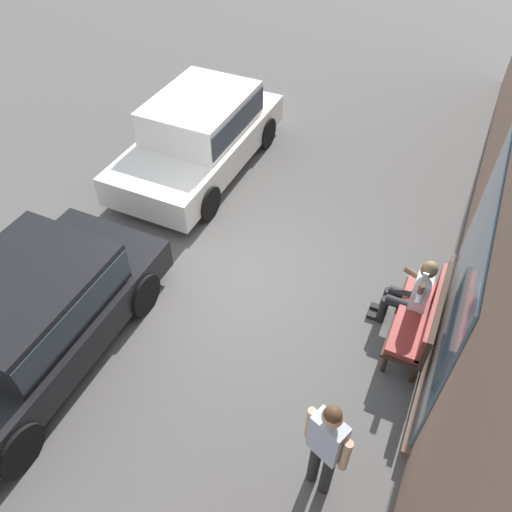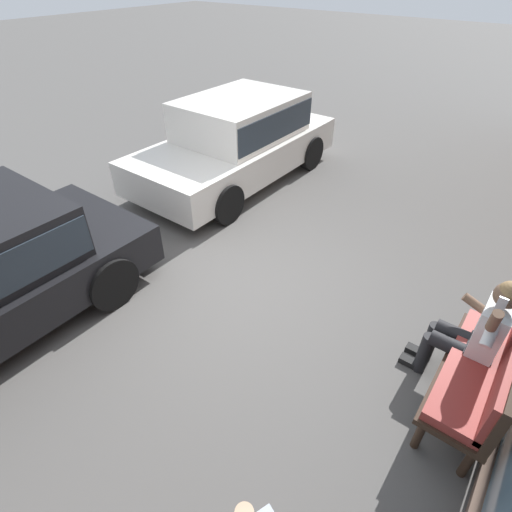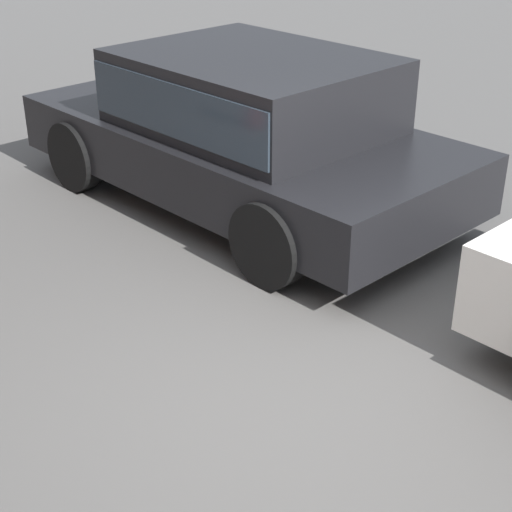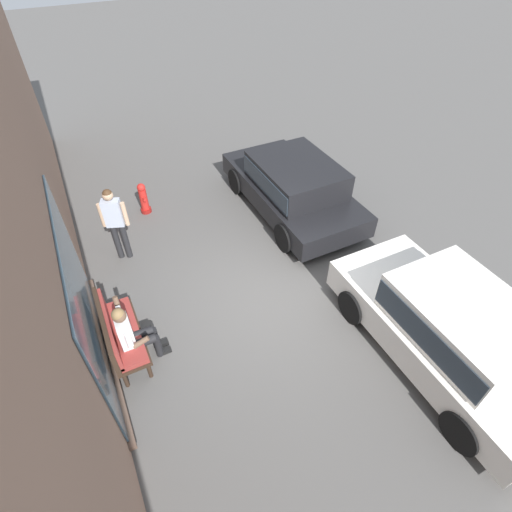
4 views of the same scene
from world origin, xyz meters
name	(u,v)px [view 4 (image 4 of 4)]	position (x,y,z in m)	size (l,w,h in m)	color
ground_plane	(271,296)	(0.00, 0.00, 0.00)	(60.00, 60.00, 0.00)	#565451
building_facade	(42,253)	(0.00, 3.40, 2.53)	(18.00, 0.51, 5.09)	#93705B
bench	(117,332)	(0.00, 2.90, 0.56)	(1.51, 0.55, 0.99)	#332319
person_on_phone	(133,333)	(-0.24, 2.67, 0.69)	(0.73, 0.74, 1.33)	black
parked_car_near	(452,327)	(-2.49, -1.95, 0.80)	(4.12, 1.93, 1.48)	white
parked_car_mid	(294,184)	(2.33, -1.82, 0.75)	(4.13, 2.01, 1.36)	black
pedestrian_standing	(115,219)	(2.46, 2.32, 1.02)	(0.32, 0.52, 1.73)	#232326
fire_hydrant	(144,199)	(3.88, 1.48, 0.39)	(0.38, 0.26, 0.81)	maroon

